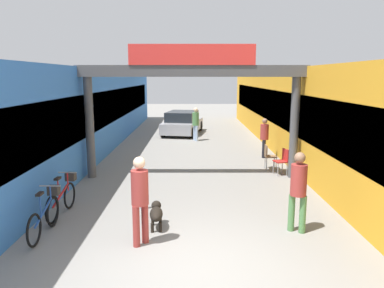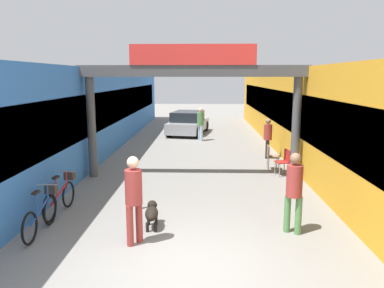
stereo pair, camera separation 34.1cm
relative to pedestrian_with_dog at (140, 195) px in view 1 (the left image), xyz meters
name	(u,v)px [view 1 (the left image)]	position (x,y,z in m)	size (l,w,h in m)	color
ground_plane	(192,268)	(1.02, -0.95, -1.04)	(80.00, 80.00, 0.00)	gray
storefront_left	(81,110)	(-4.07, 10.05, 0.78)	(3.00, 26.00, 3.64)	blue
storefront_right	(303,110)	(6.11, 10.05, 0.78)	(3.00, 26.00, 3.64)	gold
arcade_sign_gateway	(192,84)	(1.02, 5.07, 2.03)	(7.40, 0.47, 4.31)	#4C4C4F
pedestrian_with_dog	(140,195)	(0.00, 0.00, 0.00)	(0.48, 0.48, 1.80)	#99332D
pedestrian_companion	(298,187)	(3.28, 0.63, -0.03)	(0.46, 0.46, 1.76)	#4C7F47
pedestrian_carrying_crate	(264,135)	(4.01, 8.21, -0.11)	(0.41, 0.41, 1.63)	black
pedestrian_elderly_walking	(196,122)	(1.21, 12.31, -0.04)	(0.45, 0.45, 1.74)	#A5BFE0
dog_on_leash	(156,213)	(0.23, 0.84, -0.70)	(0.34, 0.75, 0.54)	black
bicycle_blue_nearest	(46,214)	(-2.09, 0.53, -0.60)	(0.46, 1.69, 0.98)	black
bicycle_red_second	(63,197)	(-2.13, 1.70, -0.60)	(0.46, 1.69, 0.98)	black
bollard_post_metal	(142,191)	(-0.24, 2.01, -0.55)	(0.10, 0.10, 0.95)	gray
cafe_chair_red_nearer	(283,159)	(4.11, 5.42, -0.50)	(0.49, 0.49, 0.89)	gray
cafe_chair_wood_farther	(269,155)	(3.79, 6.20, -0.50)	(0.41, 0.41, 0.89)	gray
parked_car_silver	(183,123)	(0.46, 14.67, -0.39)	(2.47, 4.26, 1.33)	#99999E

